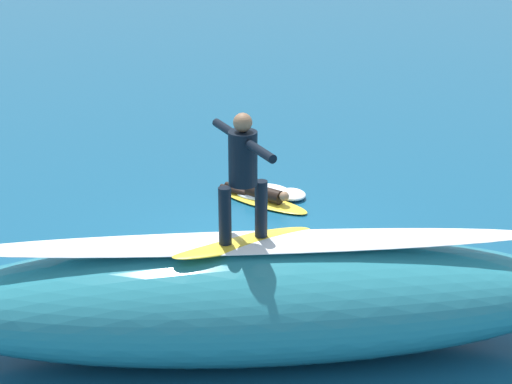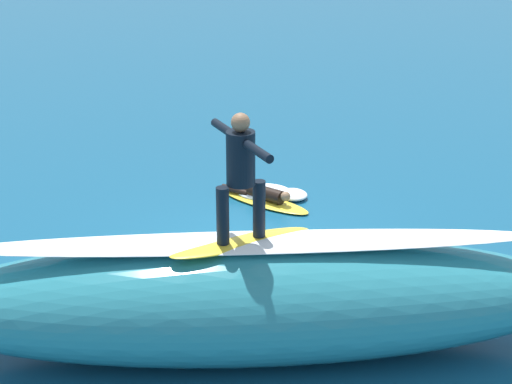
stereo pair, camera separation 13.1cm
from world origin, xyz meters
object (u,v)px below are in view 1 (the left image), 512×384
(surfer_paddling, at_px, (259,193))
(surfboard_paddling, at_px, (264,202))
(surfboard_riding, at_px, (243,243))
(surfer_riding, at_px, (243,168))

(surfer_paddling, bearing_deg, surfboard_paddling, 0.00)
(surfboard_riding, distance_m, surfer_riding, 1.03)
(surfboard_riding, relative_size, surfer_riding, 1.16)
(surfboard_riding, height_order, surfer_paddling, surfboard_riding)
(surfer_riding, xyz_separation_m, surfer_paddling, (-1.61, -5.16, -2.50))
(surfer_riding, bearing_deg, surfer_paddling, -118.95)
(surfer_riding, relative_size, surfboard_paddling, 0.86)
(surfer_riding, height_order, surfboard_paddling, surfer_riding)
(surfboard_riding, bearing_deg, surfer_paddling, -118.95)
(surfer_paddling, bearing_deg, surfboard_riding, -55.64)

